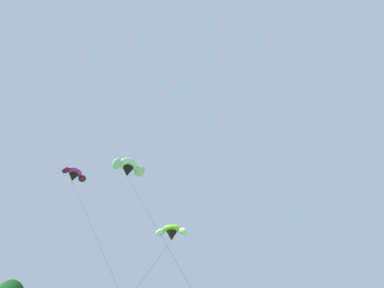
# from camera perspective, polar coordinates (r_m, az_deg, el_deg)

# --- Properties ---
(parafoil_kite_high_lime_white) EXTENTS (10.17, 19.28, 12.54)m
(parafoil_kite_high_lime_white) POSITION_cam_1_polar(r_m,az_deg,el_deg) (33.22, -3.74, -15.73)
(parafoil_kite_high_lime_white) COLOR #93D633
(parafoil_kite_mid_magenta) EXTENTS (7.60, 16.32, 17.92)m
(parafoil_kite_mid_magenta) POSITION_cam_1_polar(r_m,az_deg,el_deg) (34.79, -20.65, -5.25)
(parafoil_kite_mid_magenta) COLOR #D12893
(parafoil_kite_far_white) EXTENTS (5.19, 14.83, 17.17)m
(parafoil_kite_far_white) POSITION_cam_1_polar(r_m,az_deg,el_deg) (30.94, -11.48, -4.24)
(parafoil_kite_far_white) COLOR white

